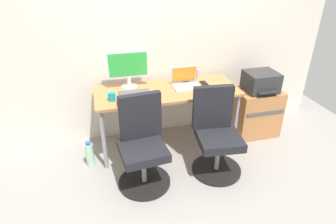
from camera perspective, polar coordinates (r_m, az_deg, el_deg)
name	(u,v)px	position (r m, az deg, el deg)	size (l,w,h in m)	color
ground_plane	(167,144)	(3.68, -0.20, -6.37)	(5.28, 5.28, 0.00)	gray
back_wall	(158,33)	(3.51, -1.92, 15.24)	(4.40, 0.04, 2.60)	silver
desk	(167,95)	(3.34, -0.21, 3.30)	(1.63, 0.65, 0.75)	#B77542
office_chair_left	(142,146)	(2.92, -5.06, -6.72)	(0.54, 0.54, 0.94)	black
office_chair_right	(216,135)	(3.11, 9.49, -4.57)	(0.54, 0.54, 0.94)	black
side_cabinet	(256,112)	(3.93, 16.91, -0.01)	(0.56, 0.42, 0.62)	#B77542
printer	(261,82)	(3.76, 17.82, 5.73)	(0.38, 0.40, 0.24)	#2D2D2D
water_bottle_on_floor	(90,155)	(3.37, -15.15, -8.09)	(0.09, 0.09, 0.31)	#A5D8B2
desktop_monitor	(128,67)	(3.32, -7.88, 8.87)	(0.48, 0.18, 0.43)	silver
open_laptop	(186,82)	(3.39, 3.52, 6.00)	(0.31, 0.27, 0.22)	silver
keyboard_by_monitor	(133,102)	(3.01, -6.83, 1.92)	(0.34, 0.12, 0.02)	#2D2D2D
keyboard_by_laptop	(134,92)	(3.24, -6.65, 3.88)	(0.34, 0.12, 0.02)	#515156
mouse_by_monitor	(206,92)	(3.25, 7.47, 4.01)	(0.06, 0.10, 0.03)	#515156
mouse_by_laptop	(126,97)	(3.12, -8.37, 2.87)	(0.06, 0.10, 0.03)	#B7B7B7
coffee_mug	(112,97)	(3.09, -11.00, 3.01)	(0.08, 0.08, 0.09)	teal
pen_cup	(195,74)	(3.64, 5.31, 7.47)	(0.07, 0.07, 0.10)	slate
phone_near_monitor	(184,80)	(3.57, 3.19, 6.29)	(0.07, 0.14, 0.01)	black
phone_near_laptop	(204,83)	(3.49, 7.11, 5.63)	(0.07, 0.14, 0.01)	black
notebook	(223,88)	(3.37, 10.84, 4.65)	(0.21, 0.15, 0.03)	orange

